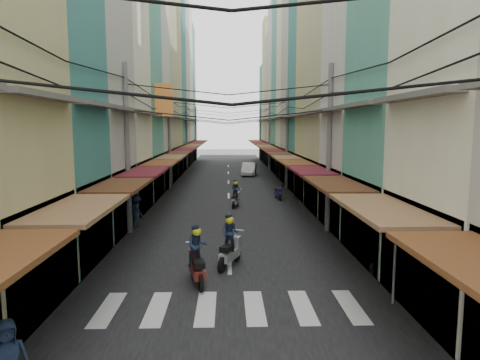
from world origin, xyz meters
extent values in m
plane|color=slate|center=(0.00, 0.00, 0.00)|extent=(160.00, 160.00, 0.00)
cube|color=black|center=(0.00, 20.00, 0.01)|extent=(10.00, 80.00, 0.02)
cube|color=gray|center=(-6.50, 20.00, 0.03)|extent=(3.00, 80.00, 0.06)
cube|color=gray|center=(6.50, 20.00, 0.03)|extent=(3.00, 80.00, 0.06)
cube|color=silver|center=(-3.50, -6.00, 0.03)|extent=(0.55, 2.40, 0.01)
cube|color=silver|center=(-2.10, -6.00, 0.03)|extent=(0.55, 2.40, 0.01)
cube|color=silver|center=(-0.70, -6.00, 0.03)|extent=(0.55, 2.40, 0.01)
cube|color=silver|center=(0.70, -6.00, 0.03)|extent=(0.55, 2.40, 0.01)
cube|color=silver|center=(2.10, -6.00, 0.03)|extent=(0.55, 2.40, 0.01)
cube|color=silver|center=(3.50, -6.00, 0.03)|extent=(0.55, 2.40, 0.01)
cube|color=black|center=(-5.60, -6.27, 1.60)|extent=(1.20, 4.52, 3.20)
cube|color=brown|center=(-4.10, -6.27, 3.00)|extent=(1.80, 4.33, 0.12)
cube|color=#595651|center=(-4.75, -6.27, 6.00)|extent=(0.50, 4.23, 0.15)
cube|color=teal|center=(-8.00, -1.76, 9.62)|extent=(6.00, 4.30, 19.25)
cube|color=black|center=(-5.60, -1.76, 1.60)|extent=(1.20, 4.13, 3.20)
cube|color=#542E18|center=(-4.10, -1.76, 3.00)|extent=(1.80, 3.96, 0.12)
cube|color=#595651|center=(-4.75, -1.76, 6.00)|extent=(0.50, 3.87, 0.15)
cube|color=#B2B0A3|center=(-8.00, 2.96, 10.47)|extent=(6.00, 5.14, 20.93)
cube|color=black|center=(-5.60, 2.96, 1.60)|extent=(1.20, 4.94, 3.20)
cube|color=maroon|center=(-4.10, 2.96, 3.00)|extent=(1.80, 4.73, 0.12)
cube|color=#595651|center=(-4.75, 2.96, 6.00)|extent=(0.50, 4.63, 0.15)
cube|color=#ECE7C8|center=(-8.00, 8.00, 8.72)|extent=(6.00, 4.95, 17.43)
cube|color=black|center=(-5.60, 8.00, 1.60)|extent=(1.20, 4.75, 3.20)
cube|color=brown|center=(-4.10, 8.00, 3.00)|extent=(1.80, 4.56, 0.12)
cube|color=#595651|center=(-4.75, 8.00, 6.00)|extent=(0.50, 4.46, 0.15)
cube|color=#53A18D|center=(-8.00, 12.98, 8.16)|extent=(6.00, 4.99, 16.32)
cube|color=black|center=(-5.60, 12.98, 1.60)|extent=(1.20, 4.80, 3.20)
cube|color=brown|center=(-4.10, 12.98, 3.00)|extent=(1.80, 4.60, 0.12)
cube|color=#595651|center=(-4.75, 12.98, 6.00)|extent=(0.50, 4.50, 0.15)
cube|color=beige|center=(-8.00, 17.80, 11.44)|extent=(6.00, 4.65, 22.87)
cube|color=black|center=(-5.60, 17.80, 1.60)|extent=(1.20, 4.46, 3.20)
cube|color=#542E18|center=(-4.10, 17.80, 3.00)|extent=(1.80, 4.27, 0.12)
cube|color=#595651|center=(-4.75, 17.80, 6.00)|extent=(0.50, 4.18, 0.15)
cube|color=tan|center=(-8.00, 22.57, 10.29)|extent=(6.00, 4.89, 20.58)
cube|color=black|center=(-5.60, 22.57, 1.60)|extent=(1.20, 4.70, 3.20)
cube|color=maroon|center=(-4.10, 22.57, 3.00)|extent=(1.80, 4.50, 0.12)
cube|color=#595651|center=(-4.75, 22.57, 6.00)|extent=(0.50, 4.40, 0.15)
cube|color=tan|center=(-8.00, 27.27, 9.22)|extent=(6.00, 4.52, 18.44)
cube|color=black|center=(-5.60, 27.27, 1.60)|extent=(1.20, 4.34, 3.20)
cube|color=brown|center=(-4.10, 27.27, 3.00)|extent=(1.80, 4.16, 0.12)
cube|color=#595651|center=(-4.75, 27.27, 6.00)|extent=(0.50, 4.07, 0.15)
cube|color=teal|center=(-8.00, 32.13, 10.31)|extent=(6.00, 5.20, 20.63)
cube|color=black|center=(-5.60, 32.13, 1.60)|extent=(1.20, 4.99, 3.20)
cube|color=brown|center=(-4.10, 32.13, 3.00)|extent=(1.80, 4.78, 0.12)
cube|color=#595651|center=(-4.75, 32.13, 6.00)|extent=(0.50, 4.68, 0.15)
cube|color=#B2B0A3|center=(-8.00, 37.20, 11.85)|extent=(6.00, 4.94, 23.70)
cube|color=black|center=(-5.60, 37.20, 1.60)|extent=(1.20, 4.74, 3.20)
cube|color=#542E18|center=(-4.10, 37.20, 3.00)|extent=(1.80, 4.55, 0.12)
cube|color=#595651|center=(-4.75, 37.20, 6.00)|extent=(0.50, 4.45, 0.15)
cube|color=#ECE7C8|center=(-8.00, 42.14, 10.56)|extent=(6.00, 4.96, 21.12)
cube|color=black|center=(-5.60, 42.14, 1.60)|extent=(1.20, 4.76, 3.20)
cube|color=maroon|center=(-4.10, 42.14, 3.00)|extent=(1.80, 4.56, 0.12)
cube|color=#595651|center=(-4.75, 42.14, 6.00)|extent=(0.50, 4.46, 0.15)
cube|color=#53A18D|center=(-8.00, 47.14, 9.95)|extent=(6.00, 5.04, 19.90)
cube|color=black|center=(-5.60, 47.14, 1.60)|extent=(1.20, 4.84, 3.20)
cube|color=brown|center=(-4.10, 47.14, 3.00)|extent=(1.80, 4.64, 0.12)
cube|color=#595651|center=(-4.75, 47.14, 6.00)|extent=(0.50, 4.54, 0.15)
cube|color=#502D12|center=(-4.40, 12.00, 7.00)|extent=(1.20, 0.40, 2.20)
cube|color=black|center=(5.60, -6.55, 1.60)|extent=(1.20, 4.78, 3.20)
cube|color=brown|center=(4.10, -6.55, 3.00)|extent=(1.80, 4.58, 0.12)
cube|color=#595651|center=(4.75, -6.55, 6.00)|extent=(0.50, 4.48, 0.15)
cube|color=#53A18D|center=(8.00, -1.55, 7.54)|extent=(6.00, 5.03, 15.08)
cube|color=black|center=(5.60, -1.55, 1.60)|extent=(1.20, 4.83, 3.20)
cube|color=#542E18|center=(4.10, -1.55, 3.00)|extent=(1.80, 4.63, 0.12)
cube|color=#595651|center=(4.75, -1.55, 6.00)|extent=(0.50, 4.53, 0.15)
cube|color=beige|center=(8.00, 3.36, 10.83)|extent=(6.00, 4.79, 21.66)
cube|color=black|center=(5.60, 3.36, 1.60)|extent=(1.20, 4.60, 3.20)
cube|color=maroon|center=(4.10, 3.36, 3.00)|extent=(1.80, 4.41, 0.12)
cube|color=#595651|center=(4.75, 3.36, 6.00)|extent=(0.50, 4.31, 0.15)
cube|color=tan|center=(8.00, 8.02, 10.37)|extent=(6.00, 4.52, 20.74)
cube|color=black|center=(5.60, 8.02, 1.60)|extent=(1.20, 4.34, 3.20)
cube|color=brown|center=(4.10, 8.02, 3.00)|extent=(1.80, 4.16, 0.12)
cube|color=#595651|center=(4.75, 8.02, 6.00)|extent=(0.50, 4.07, 0.15)
cube|color=tan|center=(8.00, 12.34, 7.06)|extent=(6.00, 4.12, 14.13)
cube|color=black|center=(5.60, 12.34, 1.60)|extent=(1.20, 3.96, 3.20)
cube|color=brown|center=(4.10, 12.34, 3.00)|extent=(1.80, 3.79, 0.12)
cube|color=#595651|center=(4.75, 12.34, 6.00)|extent=(0.50, 3.71, 0.15)
cube|color=teal|center=(8.00, 16.61, 8.84)|extent=(6.00, 4.40, 17.68)
cube|color=black|center=(5.60, 16.61, 1.60)|extent=(1.20, 4.23, 3.20)
cube|color=#542E18|center=(4.10, 16.61, 3.00)|extent=(1.80, 4.05, 0.12)
cube|color=#595651|center=(4.75, 16.61, 6.00)|extent=(0.50, 3.96, 0.15)
cube|color=#B2B0A3|center=(8.00, 21.13, 11.30)|extent=(6.00, 4.64, 22.59)
cube|color=black|center=(5.60, 21.13, 1.60)|extent=(1.20, 4.45, 3.20)
cube|color=maroon|center=(4.10, 21.13, 3.00)|extent=(1.80, 4.26, 0.12)
cube|color=#595651|center=(4.75, 21.13, 6.00)|extent=(0.50, 4.17, 0.15)
cube|color=#ECE7C8|center=(8.00, 25.45, 10.63)|extent=(6.00, 4.00, 21.25)
cube|color=black|center=(5.60, 25.45, 1.60)|extent=(1.20, 3.84, 3.20)
cube|color=brown|center=(4.10, 25.45, 3.00)|extent=(1.80, 3.68, 0.12)
cube|color=#595651|center=(4.75, 25.45, 6.00)|extent=(0.50, 3.60, 0.15)
cube|color=#53A18D|center=(8.00, 29.95, 11.16)|extent=(6.00, 5.01, 22.33)
cube|color=black|center=(5.60, 29.95, 1.60)|extent=(1.20, 4.81, 3.20)
cube|color=brown|center=(4.10, 29.95, 3.00)|extent=(1.80, 4.61, 0.12)
cube|color=#595651|center=(4.75, 29.95, 6.00)|extent=(0.50, 4.51, 0.15)
cube|color=beige|center=(8.00, 34.96, 9.86)|extent=(6.00, 5.00, 19.71)
cube|color=black|center=(5.60, 34.96, 1.60)|extent=(1.20, 4.80, 3.20)
cube|color=#542E18|center=(4.10, 34.96, 3.00)|extent=(1.80, 4.60, 0.12)
cube|color=#595651|center=(4.75, 34.96, 6.00)|extent=(0.50, 4.50, 0.15)
cube|color=tan|center=(8.00, 39.61, 8.43)|extent=(6.00, 4.32, 16.86)
cube|color=black|center=(5.60, 39.61, 1.60)|extent=(1.20, 4.15, 3.20)
cube|color=maroon|center=(4.10, 39.61, 3.00)|extent=(1.80, 3.97, 0.12)
cube|color=#595651|center=(4.75, 39.61, 6.00)|extent=(0.50, 3.89, 0.15)
cube|color=tan|center=(8.00, 43.94, 9.98)|extent=(6.00, 4.33, 19.96)
cube|color=black|center=(5.60, 43.94, 1.60)|extent=(1.20, 4.16, 3.20)
cube|color=brown|center=(4.10, 43.94, 3.00)|extent=(1.80, 3.99, 0.12)
cube|color=#595651|center=(4.75, 43.94, 6.00)|extent=(0.50, 3.90, 0.15)
cube|color=teal|center=(8.00, 48.54, 7.17)|extent=(6.00, 4.88, 14.34)
cube|color=black|center=(5.60, 48.54, 1.60)|extent=(1.20, 4.68, 3.20)
cube|color=brown|center=(4.10, 48.54, 3.00)|extent=(1.80, 4.49, 0.12)
cube|color=#595651|center=(4.75, 48.54, 6.00)|extent=(0.50, 4.39, 0.15)
cylinder|color=slate|center=(-4.90, 3.00, 4.10)|extent=(0.26, 0.26, 8.20)
cylinder|color=slate|center=(4.90, 3.00, 4.10)|extent=(0.26, 0.26, 8.20)
cylinder|color=slate|center=(-4.90, 18.00, 4.10)|extent=(0.26, 0.26, 8.20)
cylinder|color=slate|center=(4.90, 18.00, 4.10)|extent=(0.26, 0.26, 8.20)
cylinder|color=slate|center=(-4.90, 33.00, 4.10)|extent=(0.26, 0.26, 8.20)
cylinder|color=slate|center=(4.90, 33.00, 4.10)|extent=(0.26, 0.26, 8.20)
cylinder|color=slate|center=(-4.90, 48.00, 4.10)|extent=(0.26, 0.26, 8.20)
cylinder|color=slate|center=(4.90, 48.00, 4.10)|extent=(0.26, 0.26, 8.20)
imported|color=silver|center=(2.22, 27.54, 0.00)|extent=(4.86, 2.39, 1.65)
imported|color=black|center=(6.86, -2.93, 0.00)|extent=(1.73, 0.88, 1.13)
cylinder|color=black|center=(-1.08, -3.33, 0.29)|extent=(0.11, 0.57, 0.57)
cylinder|color=black|center=(-1.08, -4.76, 0.29)|extent=(0.11, 0.57, 0.57)
cube|color=maroon|center=(-1.08, -4.04, 0.46)|extent=(0.37, 1.27, 0.31)
cube|color=black|center=(-1.08, -4.32, 0.79)|extent=(0.35, 0.61, 0.20)
cube|color=maroon|center=(-1.08, -3.44, 0.72)|extent=(0.33, 0.31, 0.61)
imported|color=#1B263F|center=(-1.08, -4.04, 0.61)|extent=(0.58, 0.41, 1.46)
sphere|color=#CACD18|center=(-1.08, -4.04, 1.71)|extent=(0.31, 0.31, 0.31)
cylinder|color=black|center=(0.00, -1.62, 0.29)|extent=(0.11, 0.57, 0.57)
cylinder|color=black|center=(0.00, -3.05, 0.29)|extent=(0.11, 0.57, 0.57)
cube|color=gray|center=(0.00, -2.33, 0.46)|extent=(0.37, 1.26, 0.31)
cube|color=black|center=(0.00, -2.61, 0.79)|extent=(0.35, 0.60, 0.20)
cube|color=gray|center=(0.00, -1.73, 0.71)|extent=(0.33, 0.31, 0.60)
imported|color=#1B263F|center=(0.00, -2.33, 0.60)|extent=(0.58, 0.41, 1.46)
sphere|color=#CACD18|center=(0.00, -2.33, 1.70)|extent=(0.31, 0.31, 0.31)
cylinder|color=black|center=(0.44, 10.14, 0.26)|extent=(0.10, 0.51, 0.51)
cylinder|color=black|center=(0.44, 8.87, 0.26)|extent=(0.10, 0.51, 0.51)
cube|color=gray|center=(0.44, 9.51, 0.41)|extent=(0.33, 1.13, 0.28)
cube|color=black|center=(0.44, 9.26, 0.71)|extent=(0.31, 0.54, 0.18)
cube|color=gray|center=(0.44, 10.05, 0.64)|extent=(0.29, 0.28, 0.54)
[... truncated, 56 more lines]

